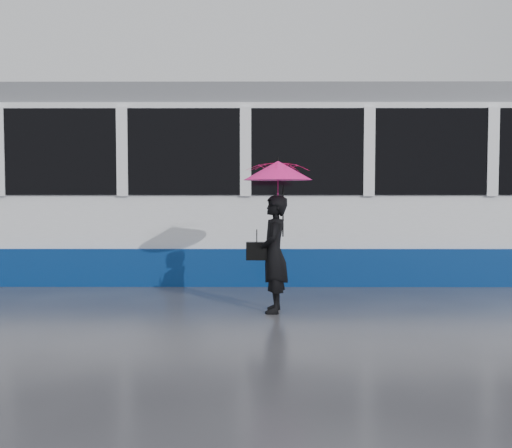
{
  "coord_description": "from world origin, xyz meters",
  "views": [
    {
      "loc": [
        0.07,
        -8.0,
        1.51
      ],
      "look_at": [
        0.04,
        -0.12,
        1.1
      ],
      "focal_mm": 40.0,
      "sensor_mm": 36.0,
      "label": 1
    }
  ],
  "objects": [
    {
      "name": "tram",
      "position": [
        -3.63,
        2.5,
        1.64
      ],
      "size": [
        26.0,
        2.56,
        3.35
      ],
      "color": "white",
      "rests_on": "ground"
    },
    {
      "name": "rails",
      "position": [
        0.0,
        2.5,
        0.01
      ],
      "size": [
        34.0,
        1.51,
        0.02
      ],
      "color": "#3F3D38",
      "rests_on": "ground"
    },
    {
      "name": "woman",
      "position": [
        0.27,
        -0.75,
        0.75
      ],
      "size": [
        0.39,
        0.56,
        1.5
      ],
      "primitive_type": "imported",
      "rotation": [
        0.0,
        0.0,
        -1.62
      ],
      "color": "black",
      "rests_on": "ground"
    },
    {
      "name": "ground",
      "position": [
        0.0,
        0.0,
        0.0
      ],
      "size": [
        90.0,
        90.0,
        0.0
      ],
      "primitive_type": "plane",
      "color": "#2E2D33",
      "rests_on": "ground"
    },
    {
      "name": "umbrella",
      "position": [
        0.32,
        -0.75,
        1.64
      ],
      "size": [
        0.93,
        0.93,
        1.01
      ],
      "rotation": [
        0.0,
        0.0,
        -0.05
      ],
      "color": "#FB1558",
      "rests_on": "ground"
    },
    {
      "name": "handbag",
      "position": [
        0.05,
        -0.73,
        0.79
      ],
      "size": [
        0.27,
        0.13,
        0.41
      ],
      "rotation": [
        0.0,
        0.0,
        -0.05
      ],
      "color": "black",
      "rests_on": "ground"
    }
  ]
}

